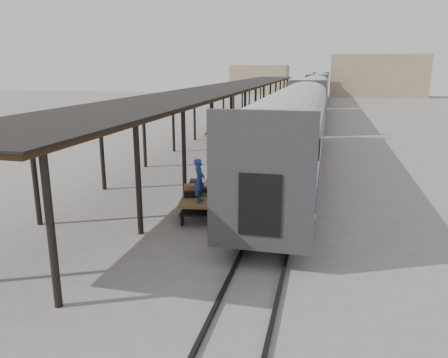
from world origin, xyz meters
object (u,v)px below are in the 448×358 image
Objects in this scene: baggage_cart at (198,202)px; porter at (199,181)px; luggage_tug at (220,135)px; pedestrian at (211,137)px.

baggage_cart is 1.55× the size of porter.
porter is at bearing -54.68° from luggage_tug.
porter reaches higher than baggage_cart.
pedestrian is at bearing 93.76° from baggage_cart.
luggage_tug is at bearing -115.79° from pedestrian.
luggage_tug is 1.13× the size of porter.
baggage_cart is 15.15m from pedestrian.
porter is (0.25, -0.65, 1.04)m from baggage_cart.
porter is 15.86m from pedestrian.
porter is at bearing -78.39° from baggage_cart.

